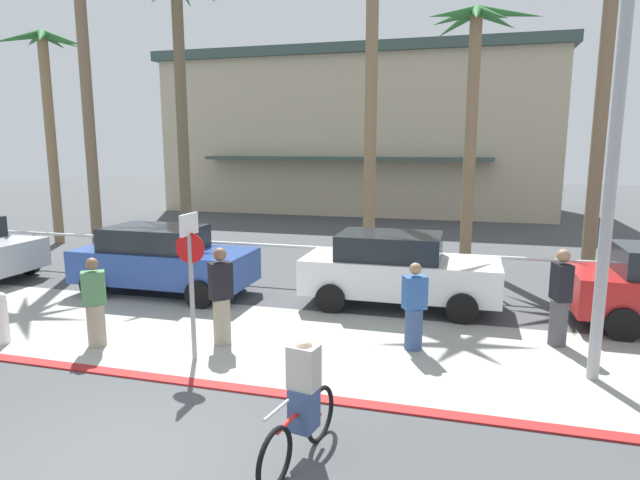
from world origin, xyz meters
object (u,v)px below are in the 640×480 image
(palm_tree_1, at_px, (82,33))
(pedestrian_1, at_px, (221,300))
(cyclist_red_0, at_px, (302,403))
(streetlight_curb, at_px, (623,102))
(palm_tree_0, at_px, (47,88))
(palm_tree_3, at_px, (373,33))
(pedestrian_2, at_px, (95,306))
(stop_sign_bike_lane, at_px, (191,266))
(palm_tree_2, at_px, (179,57))
(pedestrian_3, at_px, (560,301))
(palm_tree_5, at_px, (609,17))
(car_blue_1, at_px, (163,259))
(pedestrian_0, at_px, (414,310))
(bollard_1, at_px, (2,317))
(car_white_2, at_px, (398,269))
(palm_tree_4, at_px, (474,72))

(palm_tree_1, relative_size, pedestrian_1, 5.32)
(cyclist_red_0, xyz_separation_m, pedestrian_1, (-2.53, 3.12, 0.17))
(streetlight_curb, bearing_deg, palm_tree_0, 154.60)
(palm_tree_3, height_order, pedestrian_2, palm_tree_3)
(stop_sign_bike_lane, bearing_deg, palm_tree_2, 119.90)
(palm_tree_0, height_order, pedestrian_3, palm_tree_0)
(palm_tree_5, distance_m, car_blue_1, 12.76)
(palm_tree_2, xyz_separation_m, pedestrian_0, (8.31, -6.71, -5.71))
(streetlight_curb, bearing_deg, palm_tree_5, 80.54)
(palm_tree_1, xyz_separation_m, pedestrian_3, (13.71, -4.90, -6.29))
(pedestrian_0, xyz_separation_m, pedestrian_3, (2.55, 0.91, 0.11))
(bollard_1, xyz_separation_m, cyclist_red_0, (6.48, -2.06, 0.18))
(palm_tree_3, height_order, car_white_2, palm_tree_3)
(cyclist_red_0, bearing_deg, pedestrian_2, 152.92)
(streetlight_curb, bearing_deg, pedestrian_0, 165.49)
(palm_tree_3, bearing_deg, pedestrian_0, -72.97)
(streetlight_curb, bearing_deg, palm_tree_3, 123.81)
(palm_tree_0, height_order, palm_tree_5, palm_tree_5)
(palm_tree_1, xyz_separation_m, palm_tree_2, (2.85, 0.90, -0.69))
(palm_tree_1, distance_m, cyclist_red_0, 15.45)
(stop_sign_bike_lane, bearing_deg, palm_tree_4, 64.09)
(bollard_1, relative_size, pedestrian_1, 0.54)
(bollard_1, height_order, palm_tree_0, palm_tree_0)
(streetlight_curb, bearing_deg, pedestrian_3, 101.14)
(stop_sign_bike_lane, height_order, cyclist_red_0, stop_sign_bike_lane)
(bollard_1, xyz_separation_m, pedestrian_3, (9.95, 2.65, 0.34))
(pedestrian_1, bearing_deg, streetlight_curb, -0.58)
(car_white_2, relative_size, pedestrian_0, 2.72)
(palm_tree_0, relative_size, car_blue_1, 1.76)
(bollard_1, distance_m, pedestrian_0, 7.61)
(palm_tree_1, height_order, pedestrian_2, palm_tree_1)
(car_white_2, xyz_separation_m, pedestrian_0, (0.63, -2.61, -0.13))
(car_blue_1, height_order, pedestrian_3, pedestrian_3)
(streetlight_curb, relative_size, palm_tree_2, 0.84)
(palm_tree_2, bearing_deg, pedestrian_2, -71.73)
(stop_sign_bike_lane, relative_size, palm_tree_2, 0.29)
(palm_tree_5, bearing_deg, cyclist_red_0, -116.15)
(palm_tree_2, relative_size, palm_tree_3, 0.94)
(bollard_1, height_order, streetlight_curb, streetlight_curb)
(stop_sign_bike_lane, xyz_separation_m, pedestrian_3, (6.15, 2.40, -0.82))
(palm_tree_1, xyz_separation_m, pedestrian_0, (11.17, -5.81, -6.40))
(palm_tree_5, xyz_separation_m, car_blue_1, (-10.46, -4.22, -5.98))
(streetlight_curb, height_order, car_white_2, streetlight_curb)
(bollard_1, relative_size, car_blue_1, 0.23)
(palm_tree_1, distance_m, pedestrian_3, 15.86)
(car_white_2, distance_m, pedestrian_3, 3.61)
(car_blue_1, bearing_deg, palm_tree_0, 145.92)
(palm_tree_4, relative_size, pedestrian_2, 4.57)
(palm_tree_2, distance_m, pedestrian_3, 13.52)
(palm_tree_0, relative_size, palm_tree_3, 0.81)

